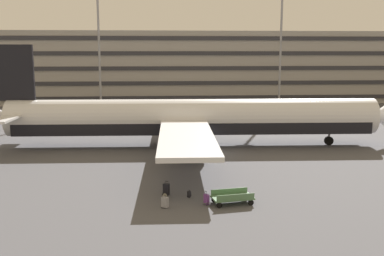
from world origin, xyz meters
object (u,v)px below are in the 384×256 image
suitcase_small (165,202)px  baggage_cart (232,197)px  backpack_teal (165,197)px  airliner (189,119)px  suitcase_purple (206,199)px  suitcase_orange (166,189)px  backpack_upright (189,194)px

suitcase_small → baggage_cart: bearing=6.2°
suitcase_small → backpack_teal: bearing=90.2°
airliner → suitcase_small: size_ratio=49.38×
suitcase_purple → suitcase_orange: 3.24m
airliner → suitcase_purple: airliner is taller
suitcase_orange → baggage_cart: suitcase_orange is taller
airliner → backpack_upright: size_ratio=77.41×
suitcase_orange → backpack_teal: size_ratio=1.88×
suitcase_small → airliner: bearing=81.6°
backpack_upright → suitcase_orange: bearing=156.8°
baggage_cart → suitcase_purple: bearing=-179.9°
suitcase_purple → suitcase_small: bearing=-170.0°
airliner → suitcase_small: bearing=-98.4°
suitcase_small → suitcase_orange: (0.12, 2.51, 0.06)m
suitcase_small → backpack_upright: 2.48m
suitcase_purple → backpack_teal: 2.82m
suitcase_small → baggage_cart: (4.28, 0.47, 0.06)m
suitcase_orange → baggage_cart: size_ratio=0.28×
backpack_teal → baggage_cart: size_ratio=0.15×
airliner → baggage_cart: (1.60, -17.75, -2.43)m
suitcase_small → backpack_teal: 1.47m
backpack_teal → baggage_cart: 4.40m
suitcase_small → backpack_upright: (1.64, 1.86, -0.13)m
suitcase_orange → backpack_upright: suitcase_orange is taller
suitcase_purple → baggage_cart: (1.65, 0.00, 0.07)m
suitcase_purple → backpack_upright: suitcase_purple is taller
suitcase_purple → backpack_teal: bearing=159.4°
suitcase_small → suitcase_purple: size_ratio=0.98×
suitcase_orange → baggage_cart: bearing=-26.2°
suitcase_small → backpack_teal: (-0.01, 1.46, -0.15)m
baggage_cart → airliner: bearing=95.1°
airliner → suitcase_orange: (-2.56, -15.71, -2.42)m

